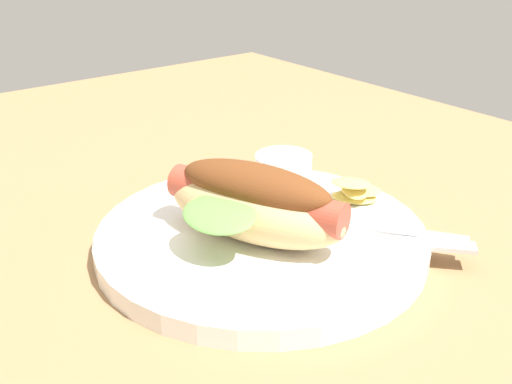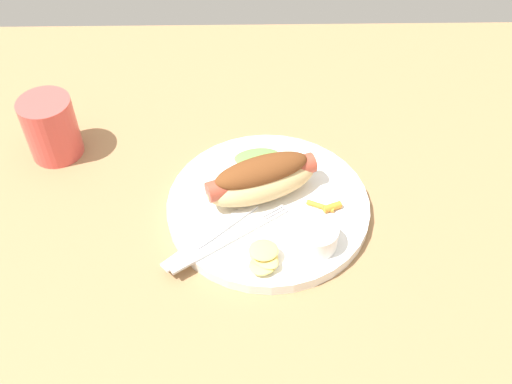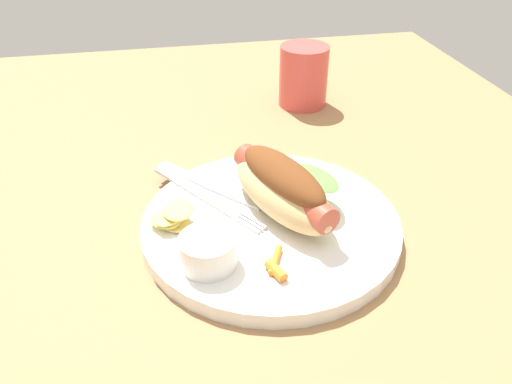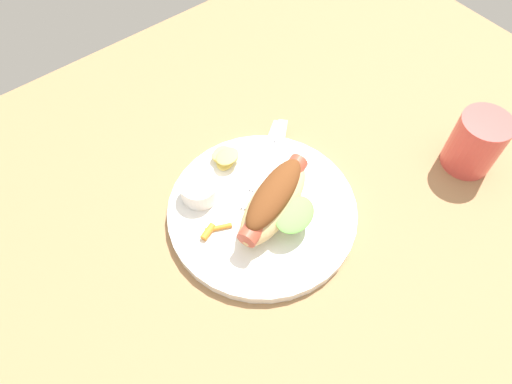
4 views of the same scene
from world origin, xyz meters
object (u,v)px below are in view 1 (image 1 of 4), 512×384
Objects in this scene: fork at (363,227)px; knife at (376,241)px; plate at (265,236)px; carrot_garnish at (220,189)px; hot_dog at (252,202)px; sauce_ramekin at (283,170)px; chips_pile at (355,190)px.

knife is at bearing 125.01° from fork.
carrot_garnish reaches higher than plate.
hot_dog is 9.18cm from fork.
carrot_garnish is at bearing -27.04° from knife.
hot_dog reaches higher than sauce_ramekin.
hot_dog reaches higher than plate.
knife reaches higher than plate.
carrot_garnish is (-7.39, 0.86, 1.21)cm from plate.
sauce_ramekin is at bearing -156.37° from chips_pile.
sauce_ramekin is at bearing -49.94° from knife.
hot_dog is 2.92× the size of chips_pile.
chips_pile is at bearing -77.08° from knife.
sauce_ramekin reaches higher than fork.
sauce_ramekin is 6.85cm from chips_pile.
hot_dog is 10.47cm from sauce_ramekin.
carrot_garnish is (-12.45, -4.91, 0.21)cm from fork.
fork is (4.37, 7.56, -2.84)cm from hot_dog.
hot_dog is at bearing 3.60° from knife.
knife is at bearing -34.12° from chips_pile.
sauce_ramekin is 0.35× the size of knife.
carrot_garnish is (-1.93, -5.68, -1.03)cm from sauce_ramekin.
plate is at bearing -50.14° from sauce_ramekin.
hot_dog reaches higher than knife.
knife is 3.22× the size of carrot_garnish.
fork is 2.20cm from knife.
fork is at bearing -63.53° from knife.
fork is 2.69× the size of chips_pile.
fork is (5.05, 5.77, 1.00)cm from plate.
chips_pile reaches higher than knife.
knife is 15.08cm from carrot_garnish.
fork is at bearing 48.82° from plate.
knife is (7.11, 5.00, 0.98)cm from plate.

